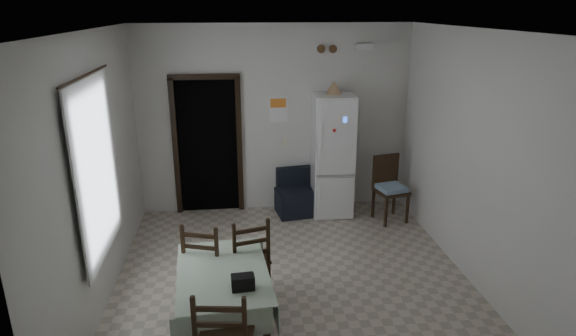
# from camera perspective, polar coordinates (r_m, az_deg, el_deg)

# --- Properties ---
(ground) EXTENTS (4.50, 4.50, 0.00)m
(ground) POSITION_cam_1_polar(r_m,az_deg,el_deg) (5.95, 0.57, -13.05)
(ground) COLOR #AC9E8C
(ground) RESTS_ON ground
(ceiling) EXTENTS (4.20, 4.50, 0.02)m
(ceiling) POSITION_cam_1_polar(r_m,az_deg,el_deg) (5.07, 0.68, 16.09)
(ceiling) COLOR white
(ceiling) RESTS_ON ground
(wall_back) EXTENTS (4.20, 0.02, 2.90)m
(wall_back) POSITION_cam_1_polar(r_m,az_deg,el_deg) (7.49, -1.56, 5.70)
(wall_back) COLOR silver
(wall_back) RESTS_ON ground
(wall_front) EXTENTS (4.20, 0.02, 2.90)m
(wall_front) POSITION_cam_1_polar(r_m,az_deg,el_deg) (3.30, 5.65, -11.91)
(wall_front) COLOR silver
(wall_front) RESTS_ON ground
(wall_left) EXTENTS (0.02, 4.50, 2.90)m
(wall_left) POSITION_cam_1_polar(r_m,az_deg,el_deg) (5.49, -21.67, -0.48)
(wall_left) COLOR silver
(wall_left) RESTS_ON ground
(wall_right) EXTENTS (0.02, 4.50, 2.90)m
(wall_right) POSITION_cam_1_polar(r_m,az_deg,el_deg) (5.96, 21.07, 1.04)
(wall_right) COLOR silver
(wall_right) RESTS_ON ground
(doorway) EXTENTS (1.06, 0.52, 2.22)m
(doorway) POSITION_cam_1_polar(r_m,az_deg,el_deg) (7.77, -9.41, 2.95)
(doorway) COLOR black
(doorway) RESTS_ON ground
(window_recess) EXTENTS (0.10, 1.20, 1.60)m
(window_recess) POSITION_cam_1_polar(r_m,az_deg,el_deg) (5.29, -22.84, -0.18)
(window_recess) COLOR silver
(window_recess) RESTS_ON ground
(curtain) EXTENTS (0.02, 1.45, 1.85)m
(curtain) POSITION_cam_1_polar(r_m,az_deg,el_deg) (5.26, -21.69, -0.14)
(curtain) COLOR white
(curtain) RESTS_ON ground
(curtain_rod) EXTENTS (0.02, 1.60, 0.02)m
(curtain_rod) POSITION_cam_1_polar(r_m,az_deg,el_deg) (5.06, -22.87, 10.11)
(curtain_rod) COLOR black
(curtain_rod) RESTS_ON ground
(calendar) EXTENTS (0.28, 0.02, 0.40)m
(calendar) POSITION_cam_1_polar(r_m,az_deg,el_deg) (7.45, -1.17, 6.96)
(calendar) COLOR white
(calendar) RESTS_ON ground
(calendar_image) EXTENTS (0.24, 0.01, 0.14)m
(calendar_image) POSITION_cam_1_polar(r_m,az_deg,el_deg) (7.42, -1.17, 7.71)
(calendar_image) COLOR orange
(calendar_image) RESTS_ON ground
(light_switch) EXTENTS (0.08, 0.02, 0.12)m
(light_switch) POSITION_cam_1_polar(r_m,az_deg,el_deg) (7.58, -0.39, 3.13)
(light_switch) COLOR beige
(light_switch) RESTS_ON ground
(vent_left) EXTENTS (0.12, 0.03, 0.12)m
(vent_left) POSITION_cam_1_polar(r_m,az_deg,el_deg) (7.41, 3.95, 13.90)
(vent_left) COLOR brown
(vent_left) RESTS_ON ground
(vent_right) EXTENTS (0.12, 0.03, 0.12)m
(vent_right) POSITION_cam_1_polar(r_m,az_deg,el_deg) (7.44, 5.35, 13.88)
(vent_right) COLOR brown
(vent_right) RESTS_ON ground
(emergency_light) EXTENTS (0.25, 0.07, 0.09)m
(emergency_light) POSITION_cam_1_polar(r_m,az_deg,el_deg) (7.53, 9.01, 14.02)
(emergency_light) COLOR white
(emergency_light) RESTS_ON ground
(fridge) EXTENTS (0.63, 0.63, 1.88)m
(fridge) POSITION_cam_1_polar(r_m,az_deg,el_deg) (7.44, 5.25, 1.49)
(fridge) COLOR white
(fridge) RESTS_ON ground
(tan_cone) EXTENTS (0.27, 0.27, 0.20)m
(tan_cone) POSITION_cam_1_polar(r_m,az_deg,el_deg) (7.25, 5.47, 9.49)
(tan_cone) COLOR tan
(tan_cone) RESTS_ON fridge
(navy_seat) EXTENTS (0.66, 0.64, 0.71)m
(navy_seat) POSITION_cam_1_polar(r_m,az_deg,el_deg) (7.54, 0.96, -2.93)
(navy_seat) COLOR black
(navy_seat) RESTS_ON ground
(corner_chair) EXTENTS (0.52, 0.52, 1.00)m
(corner_chair) POSITION_cam_1_polar(r_m,az_deg,el_deg) (7.42, 12.14, -2.53)
(corner_chair) COLOR black
(corner_chair) RESTS_ON ground
(dining_table) EXTENTS (0.96, 1.38, 0.68)m
(dining_table) POSITION_cam_1_polar(r_m,az_deg,el_deg) (4.99, -7.56, -15.47)
(dining_table) COLOR #A8BDA1
(dining_table) RESTS_ON ground
(black_bag) EXTENTS (0.22, 0.14, 0.14)m
(black_bag) POSITION_cam_1_polar(r_m,az_deg,el_deg) (4.49, -5.36, -13.33)
(black_bag) COLOR black
(black_bag) RESTS_ON dining_table
(dining_chair_far_left) EXTENTS (0.54, 0.54, 1.00)m
(dining_chair_far_left) POSITION_cam_1_polar(r_m,az_deg,el_deg) (5.38, -9.55, -10.84)
(dining_chair_far_left) COLOR black
(dining_chair_far_left) RESTS_ON ground
(dining_chair_far_right) EXTENTS (0.53, 0.53, 1.01)m
(dining_chair_far_right) POSITION_cam_1_polar(r_m,az_deg,el_deg) (5.41, -4.87, -10.40)
(dining_chair_far_right) COLOR black
(dining_chair_far_right) RESTS_ON ground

